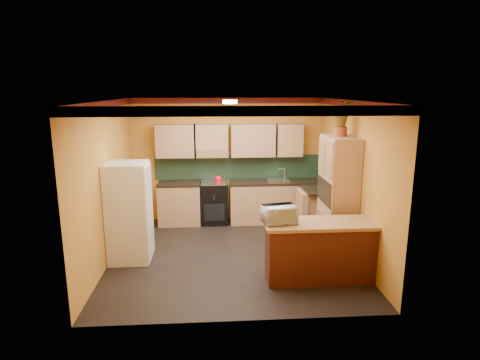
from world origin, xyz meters
name	(u,v)px	position (x,y,z in m)	size (l,w,h in m)	color
room_shell	(232,136)	(0.02, 0.28, 2.09)	(4.24, 4.24, 2.72)	black
base_cabinets_back	(243,203)	(0.32, 1.80, 0.44)	(3.65, 0.60, 0.88)	tan
countertop_back	(243,182)	(0.32, 1.80, 0.90)	(3.65, 0.62, 0.04)	black
stove	(214,202)	(-0.31, 1.80, 0.46)	(0.58, 0.58, 0.91)	black
kettle	(218,179)	(-0.21, 1.75, 1.00)	(0.17, 0.17, 0.18)	red
sink	(278,180)	(1.09, 1.80, 0.94)	(0.48, 0.40, 0.03)	silver
base_cabinets_right	(318,212)	(1.80, 1.01, 0.44)	(0.60, 0.80, 0.88)	tan
countertop_right	(319,190)	(1.80, 1.01, 0.90)	(0.62, 0.80, 0.04)	black
fridge	(129,212)	(-1.75, -0.07, 0.85)	(0.68, 0.66, 1.70)	white
pantry	(338,197)	(1.85, -0.04, 1.05)	(0.48, 0.90, 2.10)	tan
fern_pot	(340,132)	(1.85, 0.01, 2.18)	(0.22, 0.22, 0.16)	brown
fern	(341,114)	(1.85, 0.01, 2.48)	(0.39, 0.34, 0.44)	tan
breakfast_bar	(325,252)	(1.38, -1.02, 0.44)	(1.80, 0.55, 0.88)	#522013
bar_top	(327,223)	(1.38, -1.02, 0.91)	(1.90, 0.65, 0.05)	tan
microwave	(279,214)	(0.65, -1.02, 1.06)	(0.48, 0.33, 0.27)	white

